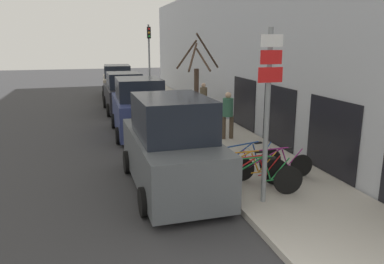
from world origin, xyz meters
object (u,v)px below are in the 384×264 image
object	(u,v)px
street_tree	(197,97)
parked_car_2	(124,94)
signpost	(267,110)
bicycle_2	(240,171)
parked_car_1	(139,109)
pedestrian_far	(228,112)
traffic_light	(149,54)
bicycle_4	(244,163)
bicycle_3	(273,165)
parked_car_3	(118,83)
pedestrian_near	(203,97)
bicycle_1	(249,174)
parked_car_0	(171,148)
bicycle_0	(252,179)

from	to	relation	value
street_tree	parked_car_2	bearing A→B (deg)	100.28
signpost	street_tree	bearing A→B (deg)	93.50
bicycle_2	parked_car_1	world-z (taller)	parked_car_1
pedestrian_far	traffic_light	world-z (taller)	traffic_light
signpost	bicycle_4	size ratio (longest dim) A/B	1.63
bicycle_3	parked_car_3	bearing A→B (deg)	13.90
pedestrian_near	street_tree	distance (m)	5.90
bicycle_1	parked_car_2	xyz separation A→B (m)	(-1.85, 12.36, 0.45)
signpost	pedestrian_near	size ratio (longest dim) A/B	2.39
parked_car_0	parked_car_1	world-z (taller)	parked_car_0
bicycle_2	pedestrian_far	world-z (taller)	pedestrian_far
parked_car_2	pedestrian_near	xyz separation A→B (m)	(3.53, -3.17, 0.12)
signpost	bicycle_0	size ratio (longest dim) A/B	1.57
bicycle_3	parked_car_1	xyz separation A→B (m)	(-2.64, 6.51, 0.53)
signpost	bicycle_1	size ratio (longest dim) A/B	1.70
bicycle_0	bicycle_4	size ratio (longest dim) A/B	1.04
parked_car_3	pedestrian_far	distance (m)	13.31
bicycle_2	bicycle_3	size ratio (longest dim) A/B	1.11
bicycle_3	street_tree	size ratio (longest dim) A/B	0.59
parked_car_3	pedestrian_far	size ratio (longest dim) A/B	2.77
signpost	pedestrian_near	distance (m)	10.22
bicycle_1	pedestrian_far	bearing A→B (deg)	-14.47
parked_car_2	pedestrian_near	distance (m)	4.74
parked_car_1	pedestrian_near	size ratio (longest dim) A/B	2.71
bicycle_4	pedestrian_far	xyz separation A→B (m)	(1.06, 4.03, 0.61)
pedestrian_far	parked_car_0	bearing A→B (deg)	-123.42
bicycle_0	pedestrian_near	world-z (taller)	pedestrian_near
bicycle_3	bicycle_4	size ratio (longest dim) A/B	0.95
bicycle_2	parked_car_3	bearing A→B (deg)	11.31
bicycle_1	bicycle_2	distance (m)	0.24
parked_car_2	street_tree	xyz separation A→B (m)	(1.57, -8.67, 0.96)
bicycle_0	bicycle_4	bearing A→B (deg)	-6.45
bicycle_2	pedestrian_far	distance (m)	4.87
pedestrian_far	bicycle_4	bearing A→B (deg)	-100.24
bicycle_0	parked_car_3	distance (m)	18.28
parked_car_1	traffic_light	bearing A→B (deg)	77.40
bicycle_0	parked_car_3	size ratio (longest dim) A/B	0.50
bicycle_4	parked_car_2	bearing A→B (deg)	1.14
parked_car_1	parked_car_3	size ratio (longest dim) A/B	0.90
pedestrian_near	street_tree	world-z (taller)	street_tree
parked_car_0	pedestrian_far	bearing A→B (deg)	51.06
parked_car_1	pedestrian_far	size ratio (longest dim) A/B	2.48
pedestrian_near	street_tree	xyz separation A→B (m)	(-1.95, -5.50, 0.84)
parked_car_1	pedestrian_near	world-z (taller)	parked_car_1
pedestrian_near	traffic_light	size ratio (longest dim) A/B	0.36
bicycle_4	street_tree	bearing A→B (deg)	0.18
pedestrian_near	pedestrian_far	world-z (taller)	pedestrian_far
bicycle_3	street_tree	world-z (taller)	street_tree
signpost	bicycle_3	bearing A→B (deg)	55.15
signpost	parked_car_1	world-z (taller)	signpost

